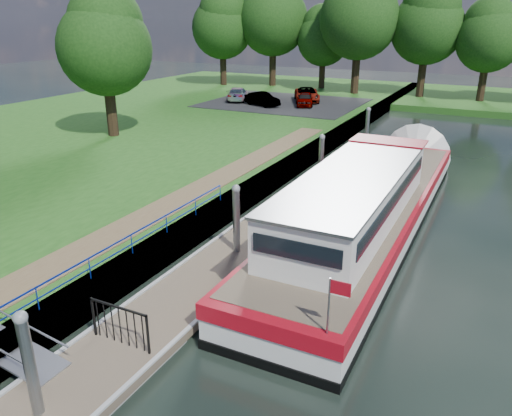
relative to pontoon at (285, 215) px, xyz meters
The scene contains 17 objects.
ground 13.00m from the pontoon, 90.00° to the right, with size 160.00×160.00×0.00m, color black.
riverbank 18.11m from the pontoon, behind, with size 32.00×90.00×0.78m, color #1E4E16.
bank_edge 3.25m from the pontoon, 141.89° to the left, with size 1.10×90.00×0.78m, color #473D2D.
footpath 6.69m from the pontoon, 131.35° to the right, with size 1.60×40.00×0.05m, color brown.
carpark 27.32m from the pontoon, 113.75° to the left, with size 14.00×12.00×0.06m, color black.
blue_fence 10.43m from the pontoon, 105.38° to the right, with size 0.04×18.04×0.72m.
pontoon is the anchor object (origin of this frame).
mooring_piles 1.10m from the pontoon, ahead, with size 0.30×27.30×3.55m.
gangway 12.64m from the pontoon, 98.42° to the right, with size 2.58×1.00×0.92m.
gate_panel 10.84m from the pontoon, 90.00° to the right, with size 1.85×0.05×1.15m.
barge 3.79m from the pontoon, 12.32° to the left, with size 4.36×21.15×4.78m.
horizon_trees 36.55m from the pontoon, 92.58° to the left, with size 54.38×10.03×12.87m.
bank_tree_a 18.78m from the pontoon, 156.11° to the left, with size 6.12×6.12×9.72m.
car_a 25.62m from the pontoon, 109.49° to the left, with size 1.42×3.53×1.20m, color #999999.
car_b 25.46m from the pontoon, 118.29° to the left, with size 1.28×3.68×1.21m, color #999999.
car_c 28.70m from the pontoon, 122.76° to the left, with size 1.75×4.31×1.25m, color #999999.
car_d 28.06m from the pontoon, 109.33° to the left, with size 2.19×4.75×1.32m, color #999999.
Camera 1 is at (8.07, -6.02, 8.45)m, focal length 35.00 mm.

